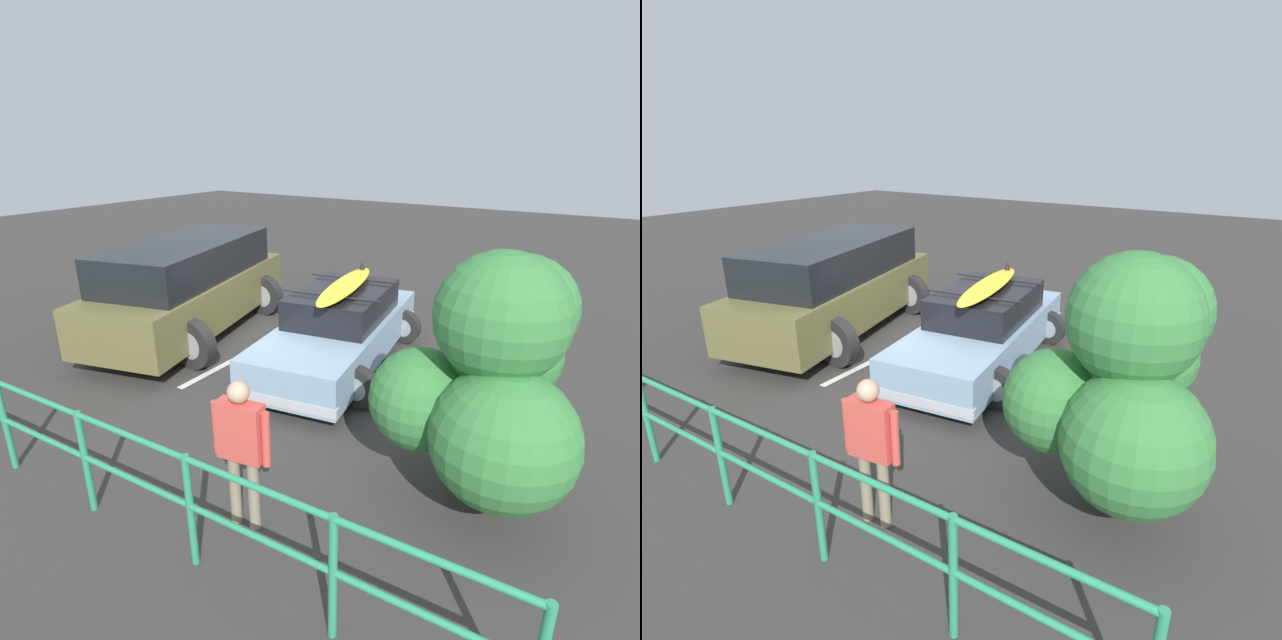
% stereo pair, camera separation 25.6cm
% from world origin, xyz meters
% --- Properties ---
extents(ground_plane, '(44.00, 44.00, 0.02)m').
position_xyz_m(ground_plane, '(0.00, 0.00, -0.01)').
color(ground_plane, '#383533').
rests_on(ground_plane, ground).
extents(parking_stripe, '(0.12, 4.29, 0.00)m').
position_xyz_m(parking_stripe, '(0.79, -0.43, 0.00)').
color(parking_stripe, silver).
rests_on(parking_stripe, ground).
extents(sedan_car, '(2.60, 4.44, 1.54)m').
position_xyz_m(sedan_car, '(-0.79, -0.47, 0.60)').
color(sedan_car, '#8CADC6').
rests_on(sedan_car, ground).
extents(suv_car, '(3.33, 5.16, 1.82)m').
position_xyz_m(suv_car, '(2.38, -0.17, 0.95)').
color(suv_car, brown).
rests_on(suv_car, ground).
extents(person_bystander, '(0.61, 0.24, 1.57)m').
position_xyz_m(person_bystander, '(-1.94, 3.37, 0.95)').
color(person_bystander, gray).
rests_on(person_bystander, ground).
extents(railing_fence, '(9.89, 0.44, 1.14)m').
position_xyz_m(railing_fence, '(0.23, 4.08, 0.74)').
color(railing_fence, '#2D9366').
rests_on(railing_fence, ground).
extents(bush_near_left, '(2.16, 1.96, 2.67)m').
position_xyz_m(bush_near_left, '(-3.75, 1.73, 1.47)').
color(bush_near_left, brown).
rests_on(bush_near_left, ground).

